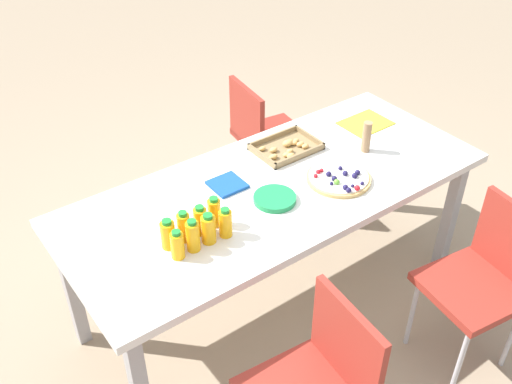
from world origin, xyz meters
TOP-DOWN VIEW (x-y plane):
  - ground_plane at (0.00, 0.00)m, footprint 12.00×12.00m
  - party_table at (0.00, 0.00)m, footprint 2.03×0.85m
  - chair_far_right at (0.49, 0.76)m, footprint 0.45×0.45m
  - chair_near_right at (0.55, -0.82)m, footprint 0.45×0.45m
  - chair_near_left at (-0.42, -0.80)m, footprint 0.44×0.44m
  - juice_bottle_0 at (-0.62, -0.16)m, footprint 0.05×0.05m
  - juice_bottle_1 at (-0.54, -0.15)m, footprint 0.06×0.06m
  - juice_bottle_2 at (-0.47, -0.15)m, footprint 0.06×0.06m
  - juice_bottle_3 at (-0.39, -0.16)m, footprint 0.05×0.05m
  - juice_bottle_4 at (-0.61, -0.08)m, footprint 0.06×0.06m
  - juice_bottle_5 at (-0.54, -0.08)m, footprint 0.05×0.05m
  - juice_bottle_6 at (-0.46, -0.08)m, footprint 0.06×0.06m
  - juice_bottle_7 at (-0.39, -0.07)m, footprint 0.06×0.06m
  - fruit_pizza at (0.26, -0.15)m, footprint 0.30×0.30m
  - snack_tray at (0.22, 0.21)m, footprint 0.32×0.23m
  - plate_stack at (-0.08, -0.09)m, footprint 0.19×0.19m
  - napkin_stack at (-0.19, 0.13)m, footprint 0.15×0.15m
  - cardboard_tube at (0.54, -0.03)m, footprint 0.04×0.04m
  - paper_folder at (0.74, 0.16)m, footprint 0.26×0.20m

SIDE VIEW (x-z plane):
  - ground_plane at x=0.00m, z-range 0.00..0.00m
  - chair_far_right at x=0.49m, z-range 0.09..0.92m
  - chair_near_right at x=0.55m, z-range 0.09..0.92m
  - chair_near_left at x=-0.42m, z-range 0.09..0.92m
  - party_table at x=0.00m, z-range 0.31..1.06m
  - paper_folder at x=0.74m, z-range 0.75..0.76m
  - napkin_stack at x=-0.19m, z-range 0.75..0.77m
  - plate_stack at x=-0.08m, z-range 0.75..0.78m
  - snack_tray at x=0.22m, z-range 0.75..0.79m
  - fruit_pizza at x=0.26m, z-range 0.74..0.79m
  - juice_bottle_0 at x=-0.62m, z-range 0.75..0.88m
  - juice_bottle_4 at x=-0.61m, z-range 0.75..0.89m
  - juice_bottle_6 at x=-0.46m, z-range 0.75..0.89m
  - juice_bottle_3 at x=-0.39m, z-range 0.75..0.89m
  - juice_bottle_2 at x=-0.47m, z-range 0.75..0.89m
  - juice_bottle_7 at x=-0.39m, z-range 0.75..0.89m
  - juice_bottle_5 at x=-0.54m, z-range 0.75..0.89m
  - juice_bottle_1 at x=-0.54m, z-range 0.75..0.90m
  - cardboard_tube at x=0.54m, z-range 0.75..0.92m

